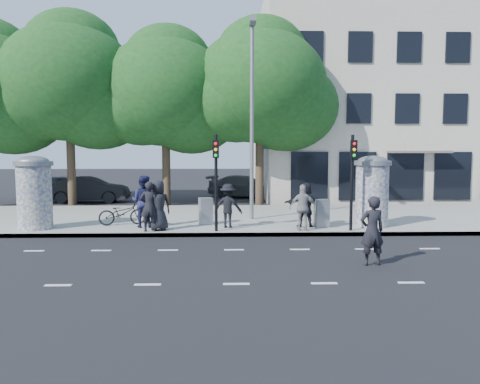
{
  "coord_description": "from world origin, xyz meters",
  "views": [
    {
      "loc": [
        -0.19,
        -12.54,
        3.05
      ],
      "look_at": [
        0.23,
        3.5,
        1.57
      ],
      "focal_mm": 35.0,
      "sensor_mm": 36.0,
      "label": 1
    }
  ],
  "objects_px": {
    "bicycle": "(122,213)",
    "car_right": "(245,187)",
    "cabinet_left": "(206,211)",
    "traffic_pole_near": "(216,173)",
    "ped_a": "(158,205)",
    "ped_c": "(143,201)",
    "cabinet_right": "(322,213)",
    "car_left": "(64,186)",
    "ad_column_right": "(372,190)",
    "ped_f": "(305,205)",
    "ped_e": "(303,208)",
    "car_mid": "(89,190)",
    "street_lamp": "(252,106)",
    "ped_d": "(228,206)",
    "ad_column_left": "(34,191)",
    "man_road": "(372,231)",
    "traffic_pole_far": "(352,172)",
    "ped_b": "(149,206)"
  },
  "relations": [
    {
      "from": "ad_column_right",
      "to": "car_right",
      "type": "distance_m",
      "value": 12.91
    },
    {
      "from": "ped_c",
      "to": "ped_e",
      "type": "relative_size",
      "value": 1.17
    },
    {
      "from": "traffic_pole_near",
      "to": "bicycle",
      "type": "height_order",
      "value": "traffic_pole_near"
    },
    {
      "from": "cabinet_left",
      "to": "cabinet_right",
      "type": "bearing_deg",
      "value": -28.43
    },
    {
      "from": "car_mid",
      "to": "ped_a",
      "type": "bearing_deg",
      "value": -153.4
    },
    {
      "from": "man_road",
      "to": "car_right",
      "type": "bearing_deg",
      "value": -90.67
    },
    {
      "from": "ped_f",
      "to": "cabinet_left",
      "type": "height_order",
      "value": "ped_f"
    },
    {
      "from": "ped_b",
      "to": "car_right",
      "type": "relative_size",
      "value": 0.37
    },
    {
      "from": "cabinet_left",
      "to": "ad_column_left",
      "type": "bearing_deg",
      "value": 169.49
    },
    {
      "from": "ped_a",
      "to": "ped_b",
      "type": "xyz_separation_m",
      "value": [
        -0.3,
        -0.18,
        -0.02
      ]
    },
    {
      "from": "ped_c",
      "to": "ped_d",
      "type": "distance_m",
      "value": 3.15
    },
    {
      "from": "ped_b",
      "to": "bicycle",
      "type": "relative_size",
      "value": 1.01
    },
    {
      "from": "ped_f",
      "to": "ad_column_right",
      "type": "bearing_deg",
      "value": -177.22
    },
    {
      "from": "ped_a",
      "to": "ped_c",
      "type": "bearing_deg",
      "value": -72.15
    },
    {
      "from": "street_lamp",
      "to": "car_left",
      "type": "relative_size",
      "value": 1.89
    },
    {
      "from": "cabinet_right",
      "to": "car_left",
      "type": "relative_size",
      "value": 0.25
    },
    {
      "from": "ped_e",
      "to": "car_mid",
      "type": "xyz_separation_m",
      "value": [
        -10.61,
        10.44,
        -0.24
      ]
    },
    {
      "from": "ped_b",
      "to": "bicycle",
      "type": "distance_m",
      "value": 1.96
    },
    {
      "from": "cabinet_left",
      "to": "ped_c",
      "type": "bearing_deg",
      "value": 175.47
    },
    {
      "from": "traffic_pole_far",
      "to": "ped_a",
      "type": "bearing_deg",
      "value": 177.98
    },
    {
      "from": "ped_b",
      "to": "cabinet_right",
      "type": "distance_m",
      "value": 6.3
    },
    {
      "from": "ped_a",
      "to": "cabinet_right",
      "type": "height_order",
      "value": "ped_a"
    },
    {
      "from": "street_lamp",
      "to": "car_right",
      "type": "relative_size",
      "value": 1.69
    },
    {
      "from": "cabinet_left",
      "to": "traffic_pole_near",
      "type": "bearing_deg",
      "value": -92.3
    },
    {
      "from": "ped_d",
      "to": "ped_f",
      "type": "distance_m",
      "value": 2.88
    },
    {
      "from": "ped_d",
      "to": "man_road",
      "type": "xyz_separation_m",
      "value": [
        3.78,
        -5.13,
        -0.04
      ]
    },
    {
      "from": "traffic_pole_far",
      "to": "ped_a",
      "type": "distance_m",
      "value": 6.96
    },
    {
      "from": "traffic_pole_far",
      "to": "ped_e",
      "type": "distance_m",
      "value": 2.13
    },
    {
      "from": "bicycle",
      "to": "car_right",
      "type": "height_order",
      "value": "car_right"
    },
    {
      "from": "street_lamp",
      "to": "man_road",
      "type": "distance_m",
      "value": 8.62
    },
    {
      "from": "ped_c",
      "to": "ped_f",
      "type": "bearing_deg",
      "value": -166.33
    },
    {
      "from": "ad_column_left",
      "to": "ped_d",
      "type": "distance_m",
      "value": 7.04
    },
    {
      "from": "ped_e",
      "to": "ped_c",
      "type": "bearing_deg",
      "value": -4.79
    },
    {
      "from": "car_mid",
      "to": "ped_e",
      "type": "bearing_deg",
      "value": -136.02
    },
    {
      "from": "car_left",
      "to": "man_road",
      "type": "bearing_deg",
      "value": -153.59
    },
    {
      "from": "ped_d",
      "to": "car_left",
      "type": "xyz_separation_m",
      "value": [
        -10.21,
        12.23,
        -0.24
      ]
    },
    {
      "from": "ped_c",
      "to": "ped_e",
      "type": "bearing_deg",
      "value": -174.33
    },
    {
      "from": "ped_d",
      "to": "car_mid",
      "type": "height_order",
      "value": "ped_d"
    },
    {
      "from": "ad_column_right",
      "to": "bicycle",
      "type": "bearing_deg",
      "value": 176.48
    },
    {
      "from": "ped_b",
      "to": "cabinet_right",
      "type": "height_order",
      "value": "ped_b"
    },
    {
      "from": "traffic_pole_far",
      "to": "car_mid",
      "type": "distance_m",
      "value": 16.27
    },
    {
      "from": "traffic_pole_near",
      "to": "car_left",
      "type": "height_order",
      "value": "traffic_pole_near"
    },
    {
      "from": "man_road",
      "to": "ad_column_right",
      "type": "bearing_deg",
      "value": -116.52
    },
    {
      "from": "traffic_pole_near",
      "to": "ped_d",
      "type": "xyz_separation_m",
      "value": [
        0.41,
        0.8,
        -1.27
      ]
    },
    {
      "from": "street_lamp",
      "to": "ad_column_right",
      "type": "bearing_deg",
      "value": -23.73
    },
    {
      "from": "ad_column_right",
      "to": "ped_d",
      "type": "bearing_deg",
      "value": -178.86
    },
    {
      "from": "man_road",
      "to": "car_mid",
      "type": "xyz_separation_m",
      "value": [
        -11.73,
        14.83,
        -0.18
      ]
    },
    {
      "from": "car_mid",
      "to": "cabinet_right",
      "type": "bearing_deg",
      "value": -131.93
    },
    {
      "from": "ad_column_right",
      "to": "car_right",
      "type": "relative_size",
      "value": 0.56
    },
    {
      "from": "ped_b",
      "to": "car_right",
      "type": "distance_m",
      "value": 13.56
    }
  ]
}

